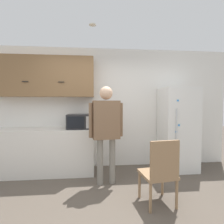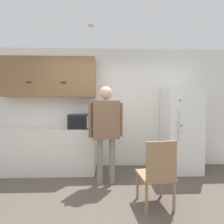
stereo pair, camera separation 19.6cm
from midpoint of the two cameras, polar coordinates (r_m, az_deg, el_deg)
ground_plane at (r=2.65m, az=-1.07°, el=-30.64°), size 16.00×16.00×0.00m
back_wall at (r=4.04m, az=-1.48°, el=1.31°), size 6.00×0.06×2.70m
counter at (r=4.00m, az=-18.99°, el=-11.67°), size 2.03×0.62×0.93m
upper_cabinets at (r=4.07m, az=-18.69°, el=10.69°), size 2.03×0.32×0.85m
microwave at (r=3.72m, az=-8.82°, el=-3.01°), size 0.46×0.41×0.30m
person at (r=3.14m, az=-0.22°, el=-4.03°), size 0.62×0.28×1.76m
refrigerator at (r=4.09m, az=22.84°, el=-5.25°), size 0.72×0.69×1.80m
chair at (r=2.64m, az=16.83°, el=-18.08°), size 0.50×0.50×0.97m
ceiling_light at (r=3.05m, az=-4.81°, el=26.42°), size 0.11×0.11×0.01m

